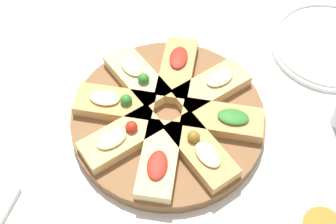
# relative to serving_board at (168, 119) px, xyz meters

# --- Properties ---
(ground_plane) EXTENTS (3.00, 3.00, 0.00)m
(ground_plane) POSITION_rel_serving_board_xyz_m (0.00, 0.00, -0.01)
(ground_plane) COLOR silver
(serving_board) EXTENTS (0.34, 0.34, 0.03)m
(serving_board) POSITION_rel_serving_board_xyz_m (0.00, 0.00, 0.00)
(serving_board) COLOR brown
(serving_board) RESTS_ON ground_plane
(focaccia_slice_0) EXTENTS (0.14, 0.07, 0.03)m
(focaccia_slice_0) POSITION_rel_serving_board_xyz_m (-0.09, 0.01, 0.02)
(focaccia_slice_0) COLOR tan
(focaccia_slice_0) RESTS_ON serving_board
(focaccia_slice_1) EXTENTS (0.14, 0.13, 0.04)m
(focaccia_slice_1) POSITION_rel_serving_board_xyz_m (-0.07, -0.06, 0.03)
(focaccia_slice_1) COLOR #E5C689
(focaccia_slice_1) RESTS_ON serving_board
(focaccia_slice_2) EXTENTS (0.07, 0.14, 0.04)m
(focaccia_slice_2) POSITION_rel_serving_board_xyz_m (-0.01, -0.09, 0.03)
(focaccia_slice_2) COLOR tan
(focaccia_slice_2) RESTS_ON serving_board
(focaccia_slice_3) EXTENTS (0.13, 0.15, 0.04)m
(focaccia_slice_3) POSITION_rel_serving_board_xyz_m (0.06, -0.07, 0.03)
(focaccia_slice_3) COLOR #DBB775
(focaccia_slice_3) RESTS_ON serving_board
(focaccia_slice_4) EXTENTS (0.14, 0.07, 0.03)m
(focaccia_slice_4) POSITION_rel_serving_board_xyz_m (0.09, -0.01, 0.02)
(focaccia_slice_4) COLOR #E5C689
(focaccia_slice_4) RESTS_ON serving_board
(focaccia_slice_5) EXTENTS (0.15, 0.13, 0.04)m
(focaccia_slice_5) POSITION_rel_serving_board_xyz_m (0.07, 0.06, 0.03)
(focaccia_slice_5) COLOR tan
(focaccia_slice_5) RESTS_ON serving_board
(focaccia_slice_6) EXTENTS (0.07, 0.14, 0.03)m
(focaccia_slice_6) POSITION_rel_serving_board_xyz_m (0.01, 0.09, 0.02)
(focaccia_slice_6) COLOR tan
(focaccia_slice_6) RESTS_ON serving_board
(focaccia_slice_7) EXTENTS (0.13, 0.15, 0.03)m
(focaccia_slice_7) POSITION_rel_serving_board_xyz_m (-0.06, 0.07, 0.02)
(focaccia_slice_7) COLOR #DBB775
(focaccia_slice_7) RESTS_ON serving_board
(plate_left) EXTENTS (0.23, 0.23, 0.02)m
(plate_left) POSITION_rel_serving_board_xyz_m (-0.20, 0.31, -0.00)
(plate_left) COLOR white
(plate_left) RESTS_ON ground_plane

